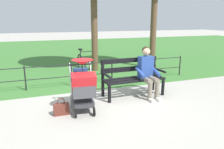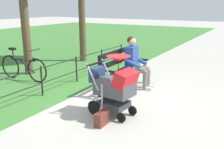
{
  "view_description": "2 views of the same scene",
  "coord_description": "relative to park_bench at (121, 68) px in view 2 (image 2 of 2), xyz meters",
  "views": [
    {
      "loc": [
        1.67,
        4.91,
        1.94
      ],
      "look_at": [
        -0.05,
        0.18,
        0.68
      ],
      "focal_mm": 35.36,
      "sensor_mm": 36.0,
      "label": 1
    },
    {
      "loc": [
        4.61,
        2.7,
        2.02
      ],
      "look_at": [
        0.18,
        0.14,
        0.61
      ],
      "focal_mm": 40.69,
      "sensor_mm": 36.0,
      "label": 2
    }
  ],
  "objects": [
    {
      "name": "ground_plane",
      "position": [
        0.71,
        0.12,
        -0.53
      ],
      "size": [
        60.0,
        60.0,
        0.0
      ],
      "primitive_type": "plane",
      "color": "#ADA89E"
    },
    {
      "name": "park_bench",
      "position": [
        0.0,
        0.0,
        0.0
      ],
      "size": [
        1.61,
        0.64,
        0.96
      ],
      "color": "black",
      "rests_on": "ground"
    },
    {
      "name": "person_on_bench",
      "position": [
        -0.33,
        0.22,
        0.15
      ],
      "size": [
        0.54,
        0.74,
        1.28
      ],
      "color": "slate",
      "rests_on": "ground"
    },
    {
      "name": "stroller",
      "position": [
        1.44,
        0.63,
        0.07
      ],
      "size": [
        0.59,
        0.93,
        1.15
      ],
      "color": "black",
      "rests_on": "ground"
    },
    {
      "name": "handbag",
      "position": [
        1.91,
        0.64,
        -0.4
      ],
      "size": [
        0.32,
        0.14,
        0.37
      ],
      "color": "brown",
      "rests_on": "ground"
    },
    {
      "name": "park_fence",
      "position": [
        0.71,
        -1.33,
        -0.11
      ],
      "size": [
        6.44,
        0.04,
        0.7
      ],
      "color": "black",
      "rests_on": "ground"
    },
    {
      "name": "bicycle",
      "position": [
        0.68,
        -2.71,
        -0.16
      ],
      "size": [
        0.44,
        1.66,
        0.89
      ],
      "color": "black",
      "rests_on": "ground"
    }
  ]
}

